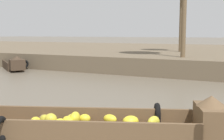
{
  "coord_description": "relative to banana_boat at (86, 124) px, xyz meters",
  "views": [
    {
      "loc": [
        2.48,
        0.72,
        2.11
      ],
      "look_at": [
        -0.74,
        7.25,
        1.2
      ],
      "focal_mm": 47.02,
      "sensor_mm": 36.0,
      "label": 1
    }
  ],
  "objects": [
    {
      "name": "riverbank_strip",
      "position": [
        0.47,
        18.53,
        0.13
      ],
      "size": [
        160.0,
        20.0,
        0.9
      ],
      "primitive_type": "cube",
      "color": "brown",
      "rests_on": "ground"
    },
    {
      "name": "cargo_boat_upstream",
      "position": [
        -10.46,
        8.47,
        0.0
      ],
      "size": [
        4.41,
        3.57,
        0.89
      ],
      "color": "#3D2D21",
      "rests_on": "ground"
    },
    {
      "name": "ground_plane",
      "position": [
        0.47,
        4.48,
        -0.32
      ],
      "size": [
        300.0,
        300.0,
        0.0
      ],
      "primitive_type": "plane",
      "color": "#665B4C"
    },
    {
      "name": "banana_boat",
      "position": [
        0.0,
        0.0,
        0.0
      ],
      "size": [
        5.3,
        2.83,
        0.94
      ],
      "color": "brown",
      "rests_on": "ground"
    }
  ]
}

